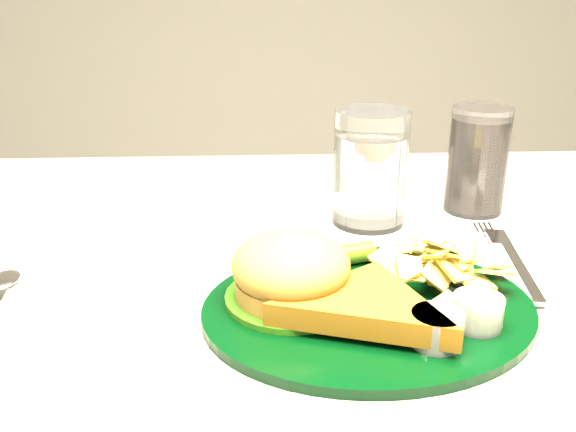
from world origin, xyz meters
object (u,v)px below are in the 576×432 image
water_glass (370,168)px  cola_glass (478,160)px  fork_napkin (518,268)px  dinner_plate (370,280)px

water_glass → cola_glass: bearing=13.7°
water_glass → cola_glass: 0.14m
water_glass → fork_napkin: bearing=-47.9°
cola_glass → fork_napkin: 0.18m
cola_glass → fork_napkin: cola_glass is taller
water_glass → dinner_plate: bearing=-99.1°
dinner_plate → cola_glass: 0.29m
fork_napkin → cola_glass: bearing=94.1°
dinner_plate → fork_napkin: bearing=16.6°
fork_napkin → water_glass: bearing=139.3°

